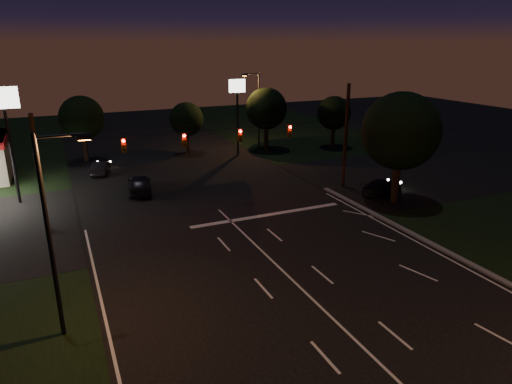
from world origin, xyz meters
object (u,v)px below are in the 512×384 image
tree_right_near (399,132)px  car_oncoming_a (139,184)px  utility_pole_right (343,187)px  car_cross (382,187)px  car_oncoming_b (101,168)px

tree_right_near → car_oncoming_a: tree_right_near is taller
utility_pole_right → car_cross: size_ratio=2.09×
utility_pole_right → car_oncoming_b: 23.22m
utility_pole_right → car_cross: (1.95, -2.91, 0.62)m
car_oncoming_a → car_oncoming_b: size_ratio=1.23×
tree_right_near → utility_pole_right: bearing=107.5°
utility_pole_right → tree_right_near: 7.61m
car_oncoming_a → car_oncoming_b: car_oncoming_a is taller
utility_pole_right → tree_right_near: (1.53, -4.83, 5.68)m
car_oncoming_b → car_cross: size_ratio=0.88×
car_cross → car_oncoming_b: bearing=32.7°
tree_right_near → car_cross: tree_right_near is taller
tree_right_near → car_oncoming_b: (-20.64, 18.01, -5.05)m
utility_pole_right → car_cross: bearing=-56.2°
utility_pole_right → tree_right_near: size_ratio=1.03×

